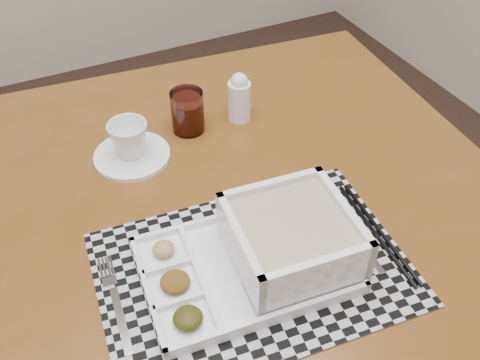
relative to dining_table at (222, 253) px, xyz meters
name	(u,v)px	position (x,y,z in m)	size (l,w,h in m)	color
dining_table	(222,253)	(0.00, 0.00, 0.00)	(1.20, 1.20, 0.83)	#593610
placemat	(253,269)	(0.00, -0.12, 0.09)	(0.48, 0.33, 0.00)	#A7A6AE
serving_tray	(278,247)	(0.04, -0.12, 0.13)	(0.34, 0.25, 0.10)	white
fork	(114,301)	(-0.21, -0.08, 0.09)	(0.03, 0.19, 0.00)	silver
spoon	(341,215)	(0.19, -0.08, 0.09)	(0.04, 0.18, 0.01)	silver
chopsticks	(378,232)	(0.22, -0.14, 0.09)	(0.04, 0.24, 0.01)	black
saucer	(132,156)	(-0.09, 0.23, 0.09)	(0.15, 0.15, 0.01)	white
cup	(129,139)	(-0.09, 0.23, 0.13)	(0.08, 0.08, 0.07)	white
juice_glass	(188,113)	(0.05, 0.27, 0.13)	(0.07, 0.07, 0.09)	white
creamer_bottle	(239,98)	(0.16, 0.26, 0.14)	(0.05, 0.05, 0.11)	white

